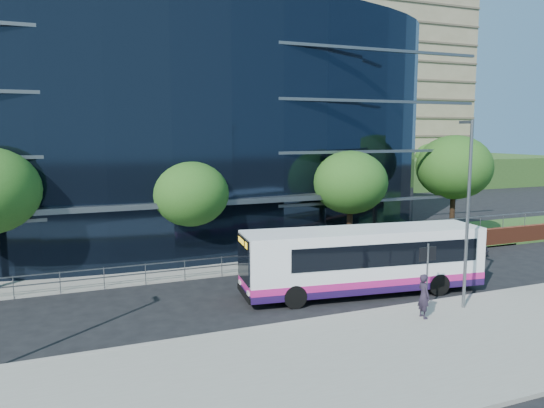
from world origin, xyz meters
name	(u,v)px	position (x,y,z in m)	size (l,w,h in m)	color
ground	(316,313)	(0.00, 0.00, 0.00)	(200.00, 200.00, 0.00)	black
pavement_near	(383,357)	(0.00, -5.00, 0.07)	(80.00, 8.00, 0.15)	gray
kerb	(327,318)	(0.00, -1.00, 0.08)	(80.00, 0.25, 0.16)	gray
yellow_line_outer	(325,319)	(0.00, -0.80, 0.01)	(80.00, 0.08, 0.01)	gold
yellow_line_inner	(323,317)	(0.00, -0.65, 0.01)	(80.00, 0.08, 0.01)	gold
far_forecourt	(134,266)	(-6.00, 11.00, 0.05)	(50.00, 8.00, 0.10)	gray
grass_verge	(523,229)	(24.00, 11.00, 0.06)	(36.00, 8.00, 0.12)	#2D511E
glass_office	(139,127)	(-4.00, 20.85, 8.00)	(44.00, 23.10, 16.00)	black
retaining_wall	(524,234)	(20.00, 7.30, 0.61)	(34.00, 0.40, 2.11)	brown
guard_railings	(104,273)	(-8.00, 7.00, 0.82)	(24.00, 0.05, 1.10)	slate
apartment_block	(330,110)	(32.00, 57.21, 11.11)	(60.00, 42.00, 30.00)	#2D511E
street_sign	(427,262)	(4.50, -1.59, 2.15)	(0.85, 0.09, 2.80)	slate
tree_far_b	(191,194)	(-3.00, 9.50, 4.21)	(4.29, 4.29, 6.05)	black
tree_far_c	(350,183)	(7.00, 9.00, 4.54)	(4.62, 4.62, 6.51)	black
tree_far_d	(454,167)	(16.00, 10.00, 5.19)	(5.28, 5.28, 7.44)	black
tree_dist_e	(340,157)	(24.00, 40.00, 4.54)	(4.62, 4.62, 6.51)	black
tree_dist_f	(430,156)	(40.00, 42.00, 4.21)	(4.29, 4.29, 6.05)	black
streetlight_east	(468,209)	(6.00, -2.17, 4.44)	(0.15, 0.77, 8.00)	slate
city_bus	(365,260)	(3.40, 1.54, 1.66)	(11.80, 4.11, 3.13)	white
parked_car	(456,248)	(12.47, 5.59, 0.63)	(1.34, 3.85, 1.27)	black
pedestrian	(424,296)	(3.58, -2.57, 1.06)	(0.66, 0.43, 1.81)	#271F2F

